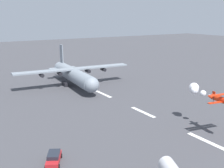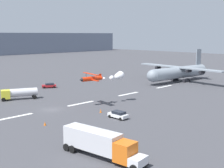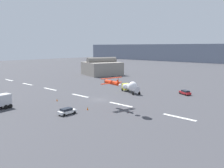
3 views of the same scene
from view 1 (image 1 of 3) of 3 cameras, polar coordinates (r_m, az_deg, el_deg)
runway_stripe_4 at (r=51.53m, az=18.60°, el=-10.91°), size 8.00×0.90×0.01m
runway_stripe_5 at (r=63.01m, az=6.30°, el=-5.68°), size 8.00×0.90×0.01m
runway_stripe_6 at (r=76.78m, az=-1.78°, el=-2.03°), size 8.00×0.90×0.01m
cargo_transport_plane at (r=84.63m, az=-7.50°, el=1.76°), size 29.77×35.63×11.41m
stunt_biplane_red at (r=55.78m, az=18.33°, el=-1.73°), size 12.34×6.54×2.09m
airport_staff_sedan at (r=42.93m, az=-11.73°, el=-14.42°), size 4.72×3.69×1.52m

